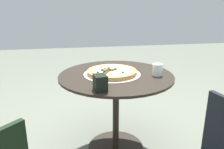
# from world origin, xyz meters

# --- Properties ---
(ground_plane) EXTENTS (10.00, 10.00, 0.00)m
(ground_plane) POSITION_xyz_m (0.00, 0.00, 0.00)
(ground_plane) COLOR slate
(patio_table) EXTENTS (0.91, 0.91, 0.68)m
(patio_table) POSITION_xyz_m (0.00, 0.00, 0.51)
(patio_table) COLOR black
(patio_table) RESTS_ON ground
(pizza_on_tray) EXTENTS (0.45, 0.45, 0.05)m
(pizza_on_tray) POSITION_xyz_m (0.01, 0.03, 0.70)
(pizza_on_tray) COLOR silver
(pizza_on_tray) RESTS_ON patio_table
(pizza_server) EXTENTS (0.21, 0.14, 0.02)m
(pizza_server) POSITION_xyz_m (-0.03, 0.07, 0.74)
(pizza_server) COLOR silver
(pizza_server) RESTS_ON pizza_on_tray
(drinking_cup) EXTENTS (0.08, 0.08, 0.09)m
(drinking_cup) POSITION_xyz_m (-0.08, -0.31, 0.73)
(drinking_cup) COLOR white
(drinking_cup) RESTS_ON patio_table
(napkin_dispenser) EXTENTS (0.11, 0.09, 0.10)m
(napkin_dispenser) POSITION_xyz_m (-0.32, 0.17, 0.74)
(napkin_dispenser) COLOR black
(napkin_dispenser) RESTS_ON patio_table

